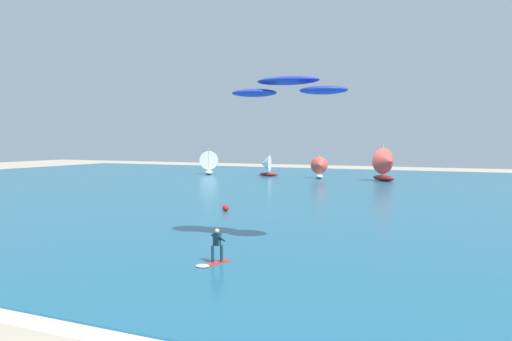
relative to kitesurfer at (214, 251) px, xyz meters
The scene contains 9 objects.
ocean 36.42m from the kitesurfer, 87.35° to the left, with size 160.00×90.00×0.10m, color #1E607F.
shoreline_foam 8.61m from the kitesurfer, 82.27° to the right, with size 85.28×2.23×0.01m, color white.
kitesurfer is the anchor object (origin of this frame).
kite 10.07m from the kitesurfer, 73.98° to the left, with size 6.78×2.31×1.02m.
sailboat_near_shore 53.03m from the kitesurfer, 91.68° to the left, with size 4.79×4.68×5.37m.
sailboat_far_right 59.45m from the kitesurfer, 111.22° to the left, with size 3.40×2.95×3.85m.
sailboat_mid_right 55.44m from the kitesurfer, 102.42° to the left, with size 3.00×3.35×3.76m.
sailboat_heeled_over 64.37m from the kitesurfer, 120.27° to the left, with size 3.64×4.08×4.54m.
marker_buoy 18.04m from the kitesurfer, 116.47° to the left, with size 0.54×0.54×0.54m, color red.
Camera 1 is at (10.19, -7.13, 6.02)m, focal length 35.64 mm.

